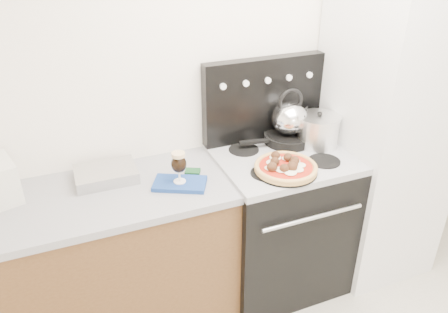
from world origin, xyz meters
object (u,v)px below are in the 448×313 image
oven_mitt (180,184)px  skillet (288,138)px  fridge (384,133)px  beer_glass (179,167)px  stove_body (278,223)px  pizza (286,166)px  tea_kettle (290,116)px  pizza_pan (286,171)px  base_cabinet (98,268)px  stock_pot (318,131)px

oven_mitt → skillet: (0.75, 0.21, 0.03)m
fridge → beer_glass: size_ratio=11.01×
stove_body → fridge: 0.87m
pizza → tea_kettle: (0.19, 0.32, 0.14)m
beer_glass → pizza_pan: size_ratio=0.51×
stove_body → oven_mitt: oven_mitt is taller
base_cabinet → pizza_pan: (1.03, -0.19, 0.50)m
skillet → pizza: bearing=-121.4°
oven_mitt → beer_glass: size_ratio=1.56×
beer_glass → pizza: (0.56, -0.11, -0.05)m
fridge → pizza: bearing=-169.6°
oven_mitt → tea_kettle: tea_kettle is taller
beer_glass → pizza_pan: (0.56, -0.11, -0.08)m
stove_body → beer_glass: beer_glass is taller
fridge → skillet: 0.61m
stove_body → fridge: bearing=-2.0°
base_cabinet → skillet: (1.22, 0.12, 0.52)m
fridge → pizza_pan: bearing=-169.6°
base_cabinet → oven_mitt: 0.68m
pizza_pan → skillet: 0.37m
beer_glass → stock_pot: bearing=6.7°
oven_mitt → skillet: skillet is taller
tea_kettle → stove_body: bearing=-133.2°
stove_body → pizza: bearing=-115.1°
pizza_pan → tea_kettle: bearing=58.6°
fridge → beer_glass: bearing=-178.6°
stove_body → pizza_pan: (-0.08, -0.17, 0.49)m
tea_kettle → pizza_pan: bearing=-127.0°
pizza_pan → pizza: (0.00, 0.00, 0.03)m
beer_glass → stock_pot: 0.90m
fridge → oven_mitt: size_ratio=7.06×
pizza_pan → tea_kettle: 0.41m
pizza → stock_pot: bearing=32.9°
pizza → stock_pot: 0.40m
beer_glass → skillet: (0.75, 0.21, -0.06)m
beer_glass → skillet: size_ratio=0.59×
pizza_pan → stock_pot: size_ratio=1.40×
base_cabinet → stove_body: size_ratio=1.65×
pizza → fridge: bearing=10.4°
stove_body → tea_kettle: (0.12, 0.15, 0.65)m
pizza_pan → oven_mitt: bearing=168.7°
base_cabinet → skillet: skillet is taller
stove_body → pizza_pan: 0.52m
skillet → tea_kettle: size_ratio=1.22×
base_cabinet → stock_pot: size_ratio=5.98×
stove_body → stock_pot: size_ratio=3.63×
beer_glass → tea_kettle: (0.75, 0.21, 0.08)m
fridge → oven_mitt: 1.34m
pizza_pan → pizza: size_ratio=1.01×
base_cabinet → tea_kettle: bearing=5.8°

